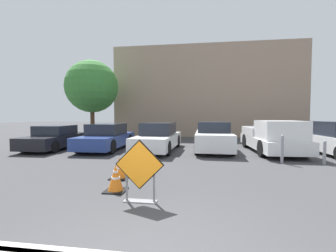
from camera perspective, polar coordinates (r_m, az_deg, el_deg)
ground_plane at (r=12.69m, az=5.34°, el=-5.70°), size 96.00×96.00×0.00m
road_closed_sign at (r=4.88m, az=-7.21°, el=-10.94°), size 1.06×0.20×1.35m
traffic_cone_nearest at (r=5.78m, az=-13.17°, el=-12.80°), size 0.51×0.51×0.66m
traffic_cone_second at (r=6.88m, az=-12.23°, el=-10.43°), size 0.52×0.52×0.62m
parked_car_nearest at (r=13.91m, az=-26.78°, el=-2.74°), size 1.92×4.20×1.30m
parked_car_second at (r=12.73m, az=-15.37°, el=-2.80°), size 1.98×4.50×1.40m
parked_car_third at (r=11.91m, az=-2.46°, el=-2.96°), size 1.99×4.77×1.47m
parked_car_fourth at (r=12.11m, az=11.43°, el=-2.75°), size 1.91×4.53×1.51m
pickup_truck at (r=12.23m, az=25.22°, el=-2.85°), size 2.18×5.10×1.61m
bollard_nearest at (r=9.73m, az=27.01°, el=-5.12°), size 0.12×0.12×1.11m
bollard_second at (r=10.32m, az=34.94°, el=-5.42°), size 0.12×0.12×0.91m
building_facade_backdrop at (r=21.91m, az=9.53°, el=8.21°), size 16.34×5.00×7.93m
street_tree_behind_lot at (r=18.78m, az=-18.75°, el=9.43°), size 4.05×4.05×6.13m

